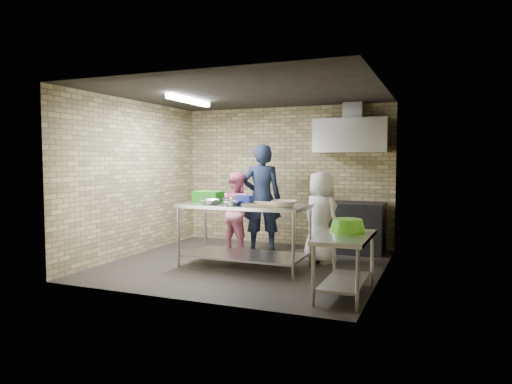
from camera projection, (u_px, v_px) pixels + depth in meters
floor at (246, 264)px, 7.38m from camera, size 4.20×4.20×0.00m
ceiling at (245, 93)px, 7.20m from camera, size 4.20×4.20×0.00m
back_wall at (285, 176)px, 9.14m from camera, size 4.20×0.06×2.70m
front_wall at (178, 187)px, 5.44m from camera, size 4.20×0.06×2.70m
left_wall at (135, 178)px, 8.08m from camera, size 0.06×4.00×2.70m
right_wall at (382, 182)px, 6.50m from camera, size 0.06×4.00×2.70m
prep_table at (245, 235)px, 7.21m from camera, size 1.96×0.98×0.98m
side_counter at (345, 266)px, 5.67m from camera, size 0.60×1.20×0.75m
stove at (350, 227)px, 8.37m from camera, size 1.20×0.70×0.90m
range_hood at (352, 136)px, 8.31m from camera, size 1.30×0.60×0.60m
hood_duct at (354, 111)px, 8.41m from camera, size 0.35×0.30×0.30m
wall_shelf at (370, 146)px, 8.38m from camera, size 0.80×0.20×0.04m
fluorescent_fixture at (189, 100)px, 7.57m from camera, size 0.10×1.25×0.08m
green_crate at (208, 197)px, 7.55m from camera, size 0.44×0.33×0.17m
blue_tub at (245, 200)px, 7.06m from camera, size 0.22×0.22×0.14m
cutting_board at (265, 204)px, 7.03m from camera, size 0.60×0.46×0.03m
mixing_bowl_a at (210, 202)px, 7.18m from camera, size 0.35×0.35×0.08m
mixing_bowl_b at (229, 201)px, 7.34m from camera, size 0.27×0.27×0.07m
mixing_bowl_c at (233, 203)px, 7.01m from camera, size 0.32×0.32×0.07m
ceramic_bowl at (284, 204)px, 6.78m from camera, size 0.43×0.43×0.09m
green_basin at (348, 226)px, 5.87m from camera, size 0.46×0.46×0.17m
bottle_red at (356, 140)px, 8.47m from camera, size 0.07×0.07×0.18m
bottle_green at (379, 140)px, 8.32m from camera, size 0.06×0.06×0.15m
man_navy at (262, 198)px, 8.44m from camera, size 0.83×0.70×1.95m
woman_pink at (236, 212)px, 8.38m from camera, size 0.82×0.71×1.45m
woman_white at (321, 217)px, 7.48m from camera, size 0.86×0.77×1.48m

